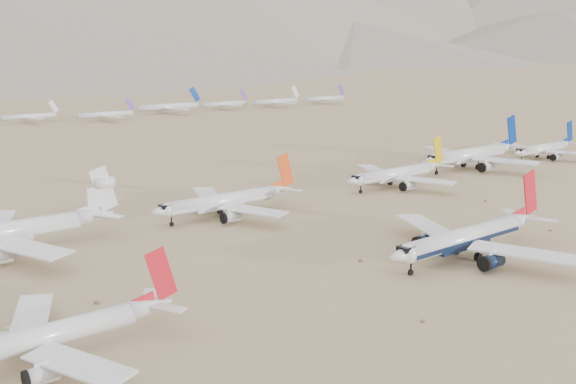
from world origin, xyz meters
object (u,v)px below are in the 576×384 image
at_px(main_airliner, 470,237).
at_px(second_airliner, 51,335).
at_px(row2_navy_widebody, 473,154).
at_px(row2_white_trijet, 10,231).

bearing_deg(main_airliner, second_airliner, 174.46).
bearing_deg(main_airliner, row2_navy_widebody, 36.22).
height_order(row2_navy_widebody, row2_white_trijet, row2_navy_widebody).
bearing_deg(row2_navy_widebody, main_airliner, -143.78).
bearing_deg(row2_white_trijet, row2_navy_widebody, -0.48).
xyz_separation_m(main_airliner, row2_white_trijet, (-80.13, 66.36, 0.36)).
height_order(main_airliner, second_airliner, main_airliner).
distance_m(second_airliner, row2_navy_widebody, 187.04).
xyz_separation_m(row2_navy_widebody, row2_white_trijet, (-168.80, 1.42, -0.19)).
relative_size(main_airliner, row2_navy_widebody, 0.92).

